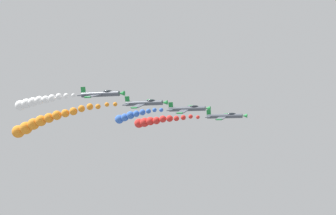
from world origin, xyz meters
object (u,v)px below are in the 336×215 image
(airplane_right_inner, at_px, (145,103))
(airplane_left_outer, at_px, (101,94))
(airplane_left_inner, at_px, (188,109))
(airplane_lead, at_px, (225,116))

(airplane_right_inner, bearing_deg, airplane_left_outer, -35.06)
(airplane_left_inner, height_order, airplane_right_inner, airplane_right_inner)
(airplane_lead, bearing_deg, airplane_left_outer, -39.20)
(airplane_left_outer, bearing_deg, airplane_lead, 140.80)
(airplane_left_inner, relative_size, airplane_right_inner, 1.00)
(airplane_left_inner, bearing_deg, airplane_right_inner, -44.72)
(airplane_right_inner, distance_m, airplane_left_outer, 11.08)
(airplane_lead, distance_m, airplane_left_inner, 11.61)
(airplane_right_inner, bearing_deg, airplane_left_inner, 135.28)
(airplane_left_inner, distance_m, airplane_left_outer, 22.20)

